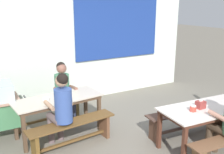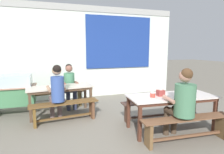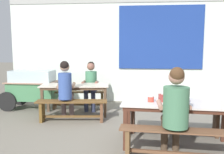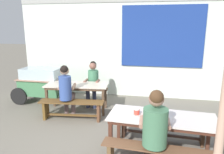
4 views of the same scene
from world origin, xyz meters
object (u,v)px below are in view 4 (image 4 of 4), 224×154
object	(u,v)px
food_cart	(41,82)
person_near_front	(155,126)
bench_near_back	(162,126)
person_center_facing	(93,81)
dining_table_near	(162,120)
dining_table_far	(77,87)
soup_bowl	(69,83)
bench_far_back	(82,93)
bench_far_front	(72,107)
tissue_box	(149,111)
person_left_back_turned	(66,89)
wooden_support_post	(222,119)
condiment_jar	(137,112)

from	to	relation	value
food_cart	person_near_front	bearing A→B (deg)	-38.54
bench_near_back	person_center_facing	world-z (taller)	person_center_facing
dining_table_near	dining_table_far	bearing A→B (deg)	141.65
dining_table_near	soup_bowl	xyz separation A→B (m)	(-2.32, 1.66, 0.09)
dining_table_near	bench_far_back	size ratio (longest dim) A/B	1.21
bench_far_front	soup_bowl	world-z (taller)	soup_bowl
bench_far_front	tissue_box	xyz separation A→B (m)	(1.83, -1.08, 0.48)
tissue_box	soup_bowl	distance (m)	2.64
person_left_back_turned	person_center_facing	size ratio (longest dim) A/B	1.06
bench_near_back	soup_bowl	world-z (taller)	soup_bowl
dining_table_far	dining_table_near	xyz separation A→B (m)	(2.11, -1.67, 0.01)
person_near_front	soup_bowl	world-z (taller)	person_near_front
dining_table_far	tissue_box	world-z (taller)	tissue_box
bench_far_front	bench_near_back	bearing A→B (deg)	-15.46
bench_near_back	wooden_support_post	bearing A→B (deg)	-67.35
bench_far_back	food_cart	size ratio (longest dim) A/B	0.94
bench_far_back	person_near_front	xyz separation A→B (m)	(2.04, -2.69, 0.47)
person_center_facing	bench_far_front	bearing A→B (deg)	-102.50
dining_table_far	soup_bowl	xyz separation A→B (m)	(-0.21, -0.01, 0.10)
bench_far_front	wooden_support_post	size ratio (longest dim) A/B	0.68
condiment_jar	bench_far_back	bearing A→B (deg)	128.31
bench_near_back	person_left_back_turned	distance (m)	2.37
bench_far_front	soup_bowl	xyz separation A→B (m)	(-0.27, 0.54, 0.44)
dining_table_near	food_cart	bearing A→B (deg)	147.94
dining_table_far	bench_far_front	world-z (taller)	dining_table_far
tissue_box	wooden_support_post	size ratio (longest dim) A/B	0.06
person_center_facing	soup_bowl	size ratio (longest dim) A/B	9.67
dining_table_near	condiment_jar	xyz separation A→B (m)	(-0.43, 0.01, 0.12)
dining_table_near	bench_far_back	bearing A→B (deg)	134.37
person_center_facing	condiment_jar	world-z (taller)	person_center_facing
person_center_facing	wooden_support_post	size ratio (longest dim) A/B	0.54
bench_near_back	dining_table_far	bearing A→B (deg)	152.40
bench_near_back	wooden_support_post	distance (m)	1.79
dining_table_far	condiment_jar	size ratio (longest dim) A/B	16.56
dining_table_near	person_left_back_turned	bearing A→B (deg)	151.65
person_near_front	soup_bowl	bearing A→B (deg)	135.82
food_cart	bench_near_back	bearing A→B (deg)	-24.68
dining_table_far	person_left_back_turned	size ratio (longest dim) A/B	1.25
tissue_box	soup_bowl	world-z (taller)	tissue_box
condiment_jar	wooden_support_post	xyz separation A→B (m)	(1.07, -0.92, 0.37)
bench_far_front	person_center_facing	size ratio (longest dim) A/B	1.25
condiment_jar	wooden_support_post	distance (m)	1.46
bench_far_back	condiment_jar	world-z (taller)	condiment_jar
dining_table_far	bench_far_front	size ratio (longest dim) A/B	1.06
bench_far_back	person_left_back_turned	xyz separation A→B (m)	(-0.04, -1.03, 0.44)
food_cart	person_center_facing	xyz separation A→B (m)	(1.55, 0.06, 0.11)
dining_table_near	person_center_facing	size ratio (longest dim) A/B	1.47
bench_far_front	person_center_facing	world-z (taller)	person_center_facing
dining_table_near	bench_far_front	bearing A→B (deg)	151.29
bench_far_front	soup_bowl	distance (m)	0.74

